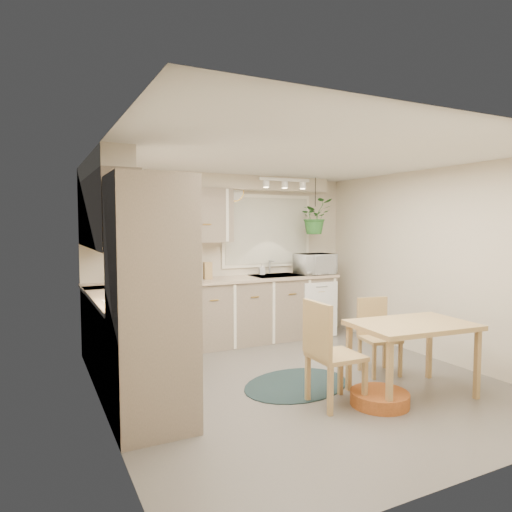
% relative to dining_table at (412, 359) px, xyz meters
% --- Properties ---
extents(floor, '(4.20, 4.20, 0.00)m').
position_rel_dining_table_xyz_m(floor, '(-0.81, 0.79, -0.36)').
color(floor, '#5F5B54').
rests_on(floor, ground).
extents(ceiling, '(4.20, 4.20, 0.00)m').
position_rel_dining_table_xyz_m(ceiling, '(-0.81, 0.79, 2.04)').
color(ceiling, silver).
rests_on(ceiling, wall_back).
extents(wall_back, '(4.00, 0.04, 2.40)m').
position_rel_dining_table_xyz_m(wall_back, '(-0.81, 2.89, 0.84)').
color(wall_back, beige).
rests_on(wall_back, floor).
extents(wall_front, '(4.00, 0.04, 2.40)m').
position_rel_dining_table_xyz_m(wall_front, '(-0.81, -1.31, 0.84)').
color(wall_front, beige).
rests_on(wall_front, floor).
extents(wall_left, '(0.04, 4.20, 2.40)m').
position_rel_dining_table_xyz_m(wall_left, '(-2.81, 0.79, 0.84)').
color(wall_left, beige).
rests_on(wall_left, floor).
extents(wall_right, '(0.04, 4.20, 2.40)m').
position_rel_dining_table_xyz_m(wall_right, '(1.19, 0.79, 0.84)').
color(wall_right, beige).
rests_on(wall_right, floor).
extents(base_cab_left, '(0.60, 1.85, 0.90)m').
position_rel_dining_table_xyz_m(base_cab_left, '(-2.51, 1.66, 0.09)').
color(base_cab_left, gray).
rests_on(base_cab_left, floor).
extents(base_cab_back, '(3.60, 0.60, 0.90)m').
position_rel_dining_table_xyz_m(base_cab_back, '(-1.01, 2.59, 0.09)').
color(base_cab_back, gray).
rests_on(base_cab_back, floor).
extents(counter_left, '(0.64, 1.89, 0.04)m').
position_rel_dining_table_xyz_m(counter_left, '(-2.50, 1.66, 0.56)').
color(counter_left, beige).
rests_on(counter_left, base_cab_left).
extents(counter_back, '(3.64, 0.64, 0.04)m').
position_rel_dining_table_xyz_m(counter_back, '(-1.01, 2.58, 0.56)').
color(counter_back, beige).
rests_on(counter_back, base_cab_back).
extents(oven_stack, '(0.65, 0.65, 2.10)m').
position_rel_dining_table_xyz_m(oven_stack, '(-2.49, 0.41, 0.69)').
color(oven_stack, gray).
rests_on(oven_stack, floor).
extents(wall_oven_face, '(0.02, 0.56, 0.58)m').
position_rel_dining_table_xyz_m(wall_oven_face, '(-2.17, 0.41, 0.69)').
color(wall_oven_face, white).
rests_on(wall_oven_face, oven_stack).
extents(upper_cab_left, '(0.35, 2.00, 0.75)m').
position_rel_dining_table_xyz_m(upper_cab_left, '(-2.64, 1.79, 1.46)').
color(upper_cab_left, gray).
rests_on(upper_cab_left, wall_left).
extents(upper_cab_back, '(2.00, 0.35, 0.75)m').
position_rel_dining_table_xyz_m(upper_cab_back, '(-1.81, 2.71, 1.46)').
color(upper_cab_back, gray).
rests_on(upper_cab_back, wall_back).
extents(soffit_left, '(0.30, 2.00, 0.20)m').
position_rel_dining_table_xyz_m(soffit_left, '(-2.66, 1.79, 1.94)').
color(soffit_left, beige).
rests_on(soffit_left, wall_left).
extents(soffit_back, '(3.60, 0.30, 0.20)m').
position_rel_dining_table_xyz_m(soffit_back, '(-1.01, 2.74, 1.94)').
color(soffit_back, beige).
rests_on(soffit_back, wall_back).
extents(cooktop, '(0.52, 0.58, 0.02)m').
position_rel_dining_table_xyz_m(cooktop, '(-2.49, 1.09, 0.58)').
color(cooktop, white).
rests_on(cooktop, counter_left).
extents(range_hood, '(0.40, 0.60, 0.14)m').
position_rel_dining_table_xyz_m(range_hood, '(-2.51, 1.09, 1.04)').
color(range_hood, white).
rests_on(range_hood, upper_cab_left).
extents(window_blinds, '(1.40, 0.02, 1.00)m').
position_rel_dining_table_xyz_m(window_blinds, '(-0.11, 2.86, 1.24)').
color(window_blinds, beige).
rests_on(window_blinds, wall_back).
extents(window_frame, '(1.50, 0.02, 1.10)m').
position_rel_dining_table_xyz_m(window_frame, '(-0.11, 2.87, 1.24)').
color(window_frame, white).
rests_on(window_frame, wall_back).
extents(sink, '(0.70, 0.48, 0.10)m').
position_rel_dining_table_xyz_m(sink, '(-0.11, 2.59, 0.54)').
color(sink, '#ACAFB4').
rests_on(sink, counter_back).
extents(dishwasher_front, '(0.58, 0.02, 0.83)m').
position_rel_dining_table_xyz_m(dishwasher_front, '(0.49, 2.28, 0.06)').
color(dishwasher_front, white).
rests_on(dishwasher_front, base_cab_back).
extents(track_light_bar, '(0.80, 0.04, 0.04)m').
position_rel_dining_table_xyz_m(track_light_bar, '(-0.11, 2.34, 1.97)').
color(track_light_bar, white).
rests_on(track_light_bar, ceiling).
extents(wall_clock, '(0.30, 0.03, 0.30)m').
position_rel_dining_table_xyz_m(wall_clock, '(-0.66, 2.86, 1.82)').
color(wall_clock, '#E8B652').
rests_on(wall_clock, wall_back).
extents(dining_table, '(1.22, 0.87, 0.73)m').
position_rel_dining_table_xyz_m(dining_table, '(0.00, 0.00, 0.00)').
color(dining_table, tan).
rests_on(dining_table, floor).
extents(chair_left, '(0.48, 0.48, 0.99)m').
position_rel_dining_table_xyz_m(chair_left, '(-0.83, 0.13, 0.13)').
color(chair_left, tan).
rests_on(chair_left, floor).
extents(chair_back, '(0.47, 0.47, 0.85)m').
position_rel_dining_table_xyz_m(chair_back, '(0.15, 0.63, 0.06)').
color(chair_back, tan).
rests_on(chair_back, floor).
extents(braided_rug, '(1.46, 1.25, 0.01)m').
position_rel_dining_table_xyz_m(braided_rug, '(-0.89, 0.74, -0.36)').
color(braided_rug, black).
rests_on(braided_rug, floor).
extents(pet_bed, '(0.71, 0.71, 0.13)m').
position_rel_dining_table_xyz_m(pet_bed, '(-0.47, -0.07, -0.30)').
color(pet_bed, '#B65A24').
rests_on(pet_bed, floor).
extents(microwave, '(0.57, 0.33, 0.38)m').
position_rel_dining_table_xyz_m(microwave, '(0.51, 2.49, 0.77)').
color(microwave, white).
rests_on(microwave, counter_back).
extents(soap_bottle, '(0.11, 0.19, 0.08)m').
position_rel_dining_table_xyz_m(soap_bottle, '(-0.27, 2.74, 0.62)').
color(soap_bottle, white).
rests_on(soap_bottle, counter_back).
extents(hanging_plant, '(0.53, 0.58, 0.42)m').
position_rel_dining_table_xyz_m(hanging_plant, '(0.51, 2.49, 1.40)').
color(hanging_plant, '#2D6B2B').
rests_on(hanging_plant, ceiling).
extents(coffee_maker, '(0.21, 0.24, 0.31)m').
position_rel_dining_table_xyz_m(coffee_maker, '(-1.88, 2.59, 0.73)').
color(coffee_maker, black).
rests_on(coffee_maker, counter_back).
extents(toaster, '(0.32, 0.20, 0.19)m').
position_rel_dining_table_xyz_m(toaster, '(-1.44, 2.61, 0.67)').
color(toaster, '#ACAFB4').
rests_on(toaster, counter_back).
extents(knife_block, '(0.12, 0.12, 0.24)m').
position_rel_dining_table_xyz_m(knife_block, '(-1.17, 2.64, 0.69)').
color(knife_block, tan).
rests_on(knife_block, counter_back).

